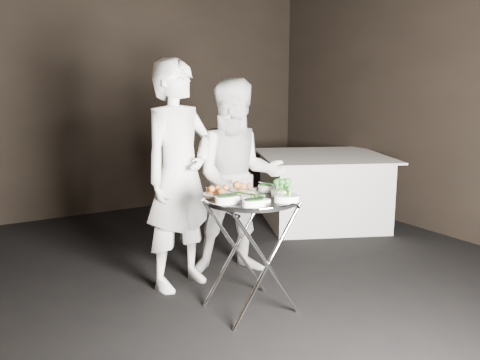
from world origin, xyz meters
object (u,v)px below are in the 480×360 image
waiter_left (179,176)px  tray_stand (251,249)px  serving_tray (251,199)px  waiter_right (238,178)px  dining_table (322,189)px

waiter_left → tray_stand: bearing=-88.3°
serving_tray → waiter_right: (0.32, 0.71, 0.00)m
waiter_left → dining_table: 2.45m
serving_tray → waiter_left: size_ratio=0.37×
serving_tray → waiter_left: waiter_left is taller
waiter_right → dining_table: bearing=49.4°
dining_table → tray_stand: bearing=-141.6°
tray_stand → waiter_right: waiter_right is taller
serving_tray → dining_table: serving_tray is taller
waiter_left → waiter_right: size_ratio=1.09×
tray_stand → waiter_left: 0.86m
tray_stand → waiter_right: bearing=65.8°
tray_stand → serving_tray: bearing=-90.0°
tray_stand → waiter_left: (-0.24, 0.69, 0.45)m
serving_tray → waiter_left: (-0.24, 0.69, 0.08)m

